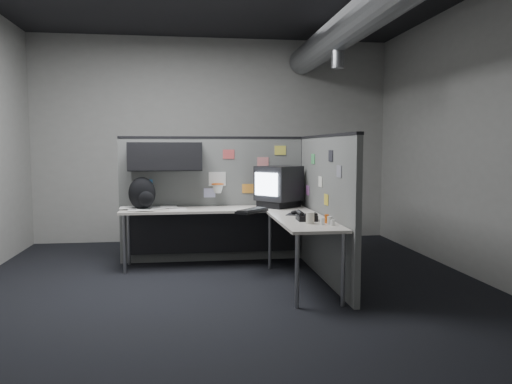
{
  "coord_description": "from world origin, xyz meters",
  "views": [
    {
      "loc": [
        -0.43,
        -5.2,
        1.49
      ],
      "look_at": [
        0.33,
        0.35,
        0.99
      ],
      "focal_mm": 35.0,
      "sensor_mm": 36.0,
      "label": 1
    }
  ],
  "objects": [
    {
      "name": "partition_back",
      "position": [
        -0.25,
        1.23,
        1.0
      ],
      "size": [
        2.44,
        0.42,
        1.63
      ],
      "color": "#606260",
      "rests_on": "ground"
    },
    {
      "name": "room",
      "position": [
        0.56,
        0.0,
        2.1
      ],
      "size": [
        5.62,
        5.62,
        3.22
      ],
      "color": "black",
      "rests_on": "ground"
    },
    {
      "name": "keyboard",
      "position": [
        0.31,
        0.54,
        0.75
      ],
      "size": [
        0.43,
        0.48,
        0.04
      ],
      "rotation": [
        0.0,
        0.0,
        0.1
      ],
      "color": "black",
      "rests_on": "desk"
    },
    {
      "name": "papers",
      "position": [
        -0.87,
        1.02,
        0.74
      ],
      "size": [
        0.84,
        0.57,
        0.02
      ],
      "rotation": [
        0.0,
        0.0,
        0.09
      ],
      "color": "white",
      "rests_on": "desk"
    },
    {
      "name": "phone",
      "position": [
        0.79,
        -0.17,
        0.77
      ],
      "size": [
        0.21,
        0.22,
        0.1
      ],
      "rotation": [
        0.0,
        0.0,
        -0.21
      ],
      "color": "black",
      "rests_on": "desk"
    },
    {
      "name": "monitor",
      "position": [
        0.71,
        1.02,
        1.0
      ],
      "size": [
        0.64,
        0.64,
        0.52
      ],
      "rotation": [
        0.0,
        0.0,
        -0.09
      ],
      "color": "black",
      "rests_on": "desk"
    },
    {
      "name": "backpack",
      "position": [
        -0.98,
        0.98,
        0.92
      ],
      "size": [
        0.35,
        0.32,
        0.4
      ],
      "rotation": [
        0.0,
        0.0,
        0.11
      ],
      "color": "black",
      "rests_on": "desk"
    },
    {
      "name": "desk",
      "position": [
        0.15,
        0.7,
        0.61
      ],
      "size": [
        2.31,
        2.11,
        0.73
      ],
      "color": "beige",
      "rests_on": "ground"
    },
    {
      "name": "partition_right",
      "position": [
        1.1,
        0.22,
        0.82
      ],
      "size": [
        0.07,
        2.23,
        1.63
      ],
      "color": "#606260",
      "rests_on": "ground"
    },
    {
      "name": "bottles",
      "position": [
        0.94,
        -0.45,
        0.77
      ],
      "size": [
        0.14,
        0.2,
        0.09
      ],
      "rotation": [
        0.0,
        0.0,
        -0.36
      ],
      "color": "silver",
      "rests_on": "desk"
    },
    {
      "name": "mouse",
      "position": [
        0.77,
        0.29,
        0.75
      ],
      "size": [
        0.25,
        0.27,
        0.05
      ],
      "rotation": [
        0.0,
        0.0,
        0.35
      ],
      "color": "black",
      "rests_on": "desk"
    },
    {
      "name": "cup",
      "position": [
        0.77,
        -0.4,
        0.79
      ],
      "size": [
        0.1,
        0.1,
        0.11
      ],
      "primitive_type": "cylinder",
      "rotation": [
        0.0,
        0.0,
        0.24
      ],
      "color": "beige",
      "rests_on": "desk"
    }
  ]
}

